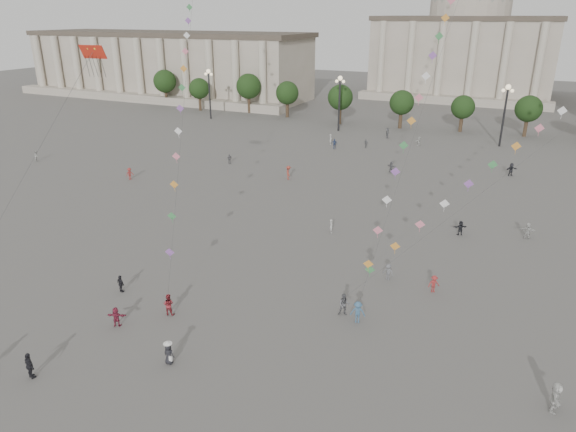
% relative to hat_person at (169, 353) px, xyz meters
% --- Properties ---
extents(ground, '(360.00, 360.00, 0.00)m').
position_rel_hat_person_xyz_m(ground, '(0.19, 3.60, -0.81)').
color(ground, '#5B5855').
rests_on(ground, ground).
extents(hall_west, '(84.00, 26.22, 17.20)m').
position_rel_hat_person_xyz_m(hall_west, '(-74.81, 97.50, 7.61)').
color(hall_west, '#9E9684').
rests_on(hall_west, ground).
extents(hall_central, '(48.30, 34.30, 35.50)m').
position_rel_hat_person_xyz_m(hall_central, '(0.19, 132.82, 13.42)').
color(hall_central, '#9E9684').
rests_on(hall_central, ground).
extents(tree_row, '(137.12, 5.12, 8.00)m').
position_rel_hat_person_xyz_m(tree_row, '(0.19, 81.60, 4.58)').
color(tree_row, '#322519').
rests_on(tree_row, ground).
extents(lamp_post_far_west, '(2.00, 0.90, 10.65)m').
position_rel_hat_person_xyz_m(lamp_post_far_west, '(-44.81, 73.60, 6.54)').
color(lamp_post_far_west, '#262628').
rests_on(lamp_post_far_west, ground).
extents(lamp_post_mid_west, '(2.00, 0.90, 10.65)m').
position_rel_hat_person_xyz_m(lamp_post_mid_west, '(-14.81, 73.60, 6.54)').
color(lamp_post_mid_west, '#262628').
rests_on(lamp_post_mid_west, ground).
extents(lamp_post_mid_east, '(2.00, 0.90, 10.65)m').
position_rel_hat_person_xyz_m(lamp_post_mid_east, '(15.19, 73.60, 6.54)').
color(lamp_post_mid_east, '#262628').
rests_on(lamp_post_mid_east, ground).
extents(person_crowd_0, '(1.08, 0.62, 1.73)m').
position_rel_hat_person_xyz_m(person_crowd_0, '(-10.51, 59.70, 0.05)').
color(person_crowd_0, navy).
rests_on(person_crowd_0, ground).
extents(person_crowd_1, '(0.90, 0.98, 1.62)m').
position_rel_hat_person_xyz_m(person_crowd_1, '(-50.23, 32.14, -0.00)').
color(person_crowd_1, '#B7B8B3').
rests_on(person_crowd_1, ground).
extents(person_crowd_2, '(1.03, 1.25, 1.69)m').
position_rel_hat_person_xyz_m(person_crowd_2, '(-30.27, 30.80, 0.03)').
color(person_crowd_2, maroon).
rests_on(person_crowd_2, ground).
extents(person_crowd_4, '(1.08, 1.46, 1.53)m').
position_rel_hat_person_xyz_m(person_crowd_4, '(2.18, 68.36, -0.05)').
color(person_crowd_4, silver).
rests_on(person_crowd_4, ground).
extents(person_crowd_6, '(1.03, 0.65, 1.52)m').
position_rel_hat_person_xyz_m(person_crowd_6, '(10.12, 17.53, -0.05)').
color(person_crowd_6, '#5E5F63').
rests_on(person_crowd_6, ground).
extents(person_crowd_7, '(1.59, 0.52, 1.71)m').
position_rel_hat_person_xyz_m(person_crowd_7, '(20.83, 32.40, 0.04)').
color(person_crowd_7, '#BAB9B5').
rests_on(person_crowd_7, ground).
extents(person_crowd_8, '(1.13, 1.01, 1.52)m').
position_rel_hat_person_xyz_m(person_crowd_8, '(14.13, 17.06, -0.05)').
color(person_crowd_8, maroon).
rests_on(person_crowd_8, ground).
extents(person_crowd_9, '(1.70, 1.52, 1.87)m').
position_rel_hat_person_xyz_m(person_crowd_9, '(17.99, 55.48, 0.12)').
color(person_crowd_9, black).
rests_on(person_crowd_9, ground).
extents(person_crowd_10, '(0.61, 0.78, 1.87)m').
position_rel_hat_person_xyz_m(person_crowd_10, '(-12.11, 62.14, 0.12)').
color(person_crowd_10, '#BCBCB7').
rests_on(person_crowd_10, ground).
extents(person_crowd_12, '(1.56, 0.98, 1.61)m').
position_rel_hat_person_xyz_m(person_crowd_12, '(1.97, 49.98, -0.01)').
color(person_crowd_12, slate).
rests_on(person_crowd_12, ground).
extents(person_crowd_13, '(0.59, 0.66, 1.51)m').
position_rel_hat_person_xyz_m(person_crowd_13, '(1.97, 25.15, -0.06)').
color(person_crowd_13, '#B4B4AF').
rests_on(person_crowd_13, ground).
extents(person_crowd_16, '(0.93, 0.58, 1.48)m').
position_rel_hat_person_xyz_m(person_crowd_16, '(-5.84, 62.79, -0.07)').
color(person_crowd_16, slate).
rests_on(person_crowd_16, ground).
extents(person_crowd_17, '(1.28, 1.45, 1.94)m').
position_rel_hat_person_xyz_m(person_crowd_17, '(-10.18, 40.37, 0.16)').
color(person_crowd_17, '#9E382B').
rests_on(person_crowd_17, ground).
extents(person_crowd_18, '(1.49, 1.14, 1.57)m').
position_rel_hat_person_xyz_m(person_crowd_18, '(14.44, 30.36, -0.03)').
color(person_crowd_18, '#222328').
rests_on(person_crowd_18, ground).
extents(person_crowd_19, '(0.89, 1.84, 1.90)m').
position_rel_hat_person_xyz_m(person_crowd_19, '(-4.38, 71.60, 0.14)').
color(person_crowd_19, slate).
rests_on(person_crowd_19, ground).
extents(person_crowd_20, '(0.83, 0.90, 1.48)m').
position_rel_hat_person_xyz_m(person_crowd_20, '(-21.92, 43.81, -0.07)').
color(person_crowd_20, '#58575B').
rests_on(person_crowd_20, ground).
extents(person_crowd_21, '(0.72, 1.85, 1.95)m').
position_rel_hat_person_xyz_m(person_crowd_21, '(23.07, 6.03, 0.16)').
color(person_crowd_21, beige).
rests_on(person_crowd_21, ground).
extents(tourist_1, '(1.16, 0.71, 1.84)m').
position_rel_hat_person_xyz_m(tourist_1, '(-7.06, -4.93, 0.11)').
color(tourist_1, black).
rests_on(tourist_1, ground).
extents(tourist_2, '(1.50, 0.95, 1.54)m').
position_rel_hat_person_xyz_m(tourist_2, '(-6.27, 1.94, -0.04)').
color(tourist_2, maroon).
rests_on(tourist_2, ground).
extents(tourist_4, '(0.96, 0.58, 1.53)m').
position_rel_hat_person_xyz_m(tourist_4, '(-9.48, 5.97, -0.05)').
color(tourist_4, black).
rests_on(tourist_4, ground).
extents(kite_flyer_0, '(1.01, 0.88, 1.76)m').
position_rel_hat_person_xyz_m(kite_flyer_0, '(-3.73, 4.86, 0.07)').
color(kite_flyer_0, maroon).
rests_on(kite_flyer_0, ground).
extents(kite_flyer_1, '(1.26, 0.91, 1.75)m').
position_rel_hat_person_xyz_m(kite_flyer_1, '(9.79, 10.02, 0.06)').
color(kite_flyer_1, '#385D7F').
rests_on(kite_flyer_1, ground).
extents(kite_flyer_2, '(1.06, 0.96, 1.79)m').
position_rel_hat_person_xyz_m(kite_flyer_2, '(8.52, 10.57, 0.08)').
color(kite_flyer_2, '#5A5A5E').
rests_on(kite_flyer_2, ground).
extents(hat_person, '(0.75, 0.60, 1.69)m').
position_rel_hat_person_xyz_m(hat_person, '(0.00, 0.00, 0.00)').
color(hat_person, black).
rests_on(hat_person, ground).
extents(dragon_kite, '(4.17, 5.83, 21.44)m').
position_rel_hat_person_xyz_m(dragon_kite, '(-11.93, 8.55, 17.28)').
color(dragon_kite, red).
rests_on(dragon_kite, ground).
extents(kite_train_west, '(30.38, 51.84, 72.06)m').
position_rel_hat_person_xyz_m(kite_train_west, '(-19.82, 32.89, 20.93)').
color(kite_train_west, '#3F3F3F').
rests_on(kite_train_west, ground).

